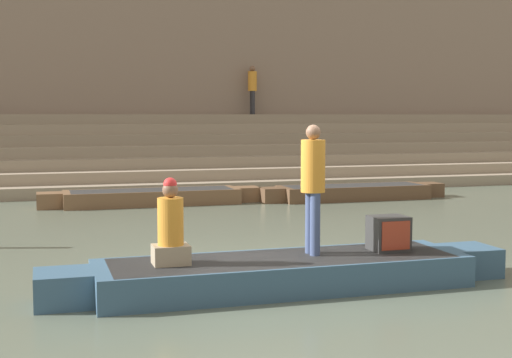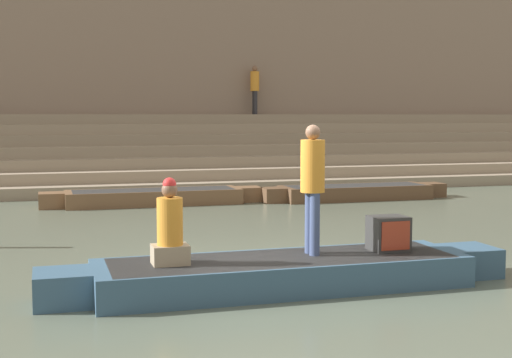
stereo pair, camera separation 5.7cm
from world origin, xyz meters
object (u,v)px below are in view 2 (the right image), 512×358
at_px(rowboat_main, 283,272).
at_px(tv_set, 388,233).
at_px(person_standing, 313,180).
at_px(person_rowing, 170,229).
at_px(person_on_steps, 255,86).
at_px(moored_boat_shore, 355,192).
at_px(moored_boat_distant, 154,197).

height_order(rowboat_main, tv_set, tv_set).
bearing_deg(person_standing, person_rowing, 176.70).
xyz_separation_m(person_rowing, tv_set, (2.94, 0.05, -0.20)).
height_order(person_standing, person_rowing, person_standing).
bearing_deg(person_on_steps, moored_boat_shore, 128.86).
height_order(moored_boat_shore, moored_boat_distant, same).
distance_m(person_rowing, moored_boat_distant, 9.08).
bearing_deg(person_on_steps, person_standing, 107.83).
distance_m(rowboat_main, tv_set, 1.57).
height_order(person_standing, moored_boat_distant, person_standing).
bearing_deg(tv_set, rowboat_main, -170.58).
height_order(moored_boat_distant, person_on_steps, person_on_steps).
xyz_separation_m(rowboat_main, tv_set, (1.51, 0.08, 0.41)).
height_order(person_rowing, moored_boat_distant, person_rowing).
relative_size(tv_set, person_on_steps, 0.29).
xyz_separation_m(rowboat_main, person_rowing, (-1.43, 0.03, 0.61)).
height_order(rowboat_main, person_rowing, person_rowing).
relative_size(person_rowing, moored_boat_shore, 0.21).
bearing_deg(person_standing, moored_boat_distant, 88.67).
xyz_separation_m(moored_boat_shore, moored_boat_distant, (-5.22, 0.42, 0.00)).
bearing_deg(rowboat_main, moored_boat_shore, 59.94).
relative_size(person_standing, moored_boat_distant, 0.31).
bearing_deg(person_rowing, moored_boat_shore, 53.29).
relative_size(rowboat_main, person_rowing, 5.74).
bearing_deg(rowboat_main, tv_set, 2.73).
xyz_separation_m(person_standing, person_rowing, (-1.87, -0.09, -0.54)).
distance_m(tv_set, person_on_steps, 15.43).
height_order(person_standing, person_on_steps, person_on_steps).
bearing_deg(moored_boat_shore, person_standing, -116.87).
height_order(person_standing, tv_set, person_standing).
distance_m(person_standing, moored_boat_shore, 9.67).
xyz_separation_m(person_standing, moored_boat_shore, (4.49, 8.49, -1.17)).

